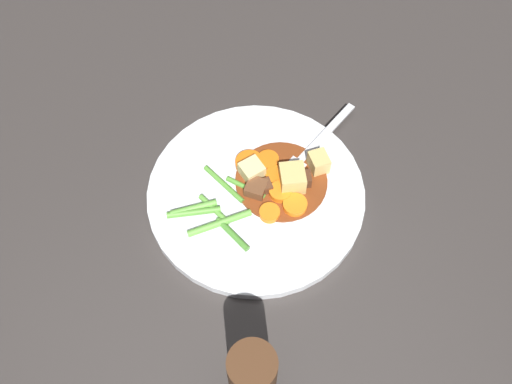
{
  "coord_description": "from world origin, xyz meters",
  "views": [
    {
      "loc": [
        -0.08,
        -0.36,
        0.66
      ],
      "look_at": [
        0.0,
        0.0,
        0.01
      ],
      "focal_mm": 42.06,
      "sensor_mm": 36.0,
      "label": 1
    }
  ],
  "objects_px": {
    "carrot_slice_2": "(270,213)",
    "carrot_slice_5": "(251,163)",
    "carrot_slice_3": "(280,192)",
    "potato_chunk_2": "(252,171)",
    "dinner_plate": "(256,195)",
    "carrot_slice_0": "(295,205)",
    "carrot_slice_1": "(276,176)",
    "meat_chunk_0": "(251,186)",
    "potato_chunk_0": "(292,177)",
    "meat_chunk_2": "(303,177)",
    "pepper_mill": "(252,379)",
    "meat_chunk_1": "(264,187)",
    "carrot_slice_4": "(268,161)",
    "potato_chunk_1": "(319,163)",
    "fork": "(310,150)"
  },
  "relations": [
    {
      "from": "potato_chunk_1",
      "to": "fork",
      "type": "bearing_deg",
      "value": 96.33
    },
    {
      "from": "meat_chunk_1",
      "to": "potato_chunk_2",
      "type": "bearing_deg",
      "value": 111.72
    },
    {
      "from": "carrot_slice_5",
      "to": "meat_chunk_1",
      "type": "relative_size",
      "value": 1.9
    },
    {
      "from": "carrot_slice_3",
      "to": "potato_chunk_2",
      "type": "height_order",
      "value": "potato_chunk_2"
    },
    {
      "from": "carrot_slice_1",
      "to": "meat_chunk_1",
      "type": "distance_m",
      "value": 0.02
    },
    {
      "from": "meat_chunk_0",
      "to": "meat_chunk_2",
      "type": "height_order",
      "value": "meat_chunk_2"
    },
    {
      "from": "carrot_slice_3",
      "to": "carrot_slice_5",
      "type": "bearing_deg",
      "value": 118.44
    },
    {
      "from": "dinner_plate",
      "to": "pepper_mill",
      "type": "distance_m",
      "value": 0.24
    },
    {
      "from": "carrot_slice_1",
      "to": "meat_chunk_0",
      "type": "relative_size",
      "value": 1.09
    },
    {
      "from": "meat_chunk_0",
      "to": "meat_chunk_1",
      "type": "distance_m",
      "value": 0.02
    },
    {
      "from": "potato_chunk_2",
      "to": "meat_chunk_0",
      "type": "xyz_separation_m",
      "value": [
        -0.0,
        -0.02,
        -0.0
      ]
    },
    {
      "from": "carrot_slice_4",
      "to": "carrot_slice_0",
      "type": "bearing_deg",
      "value": -75.77
    },
    {
      "from": "meat_chunk_0",
      "to": "potato_chunk_1",
      "type": "bearing_deg",
      "value": 8.68
    },
    {
      "from": "carrot_slice_2",
      "to": "meat_chunk_2",
      "type": "relative_size",
      "value": 1.3
    },
    {
      "from": "carrot_slice_1",
      "to": "pepper_mill",
      "type": "bearing_deg",
      "value": -108.36
    },
    {
      "from": "carrot_slice_2",
      "to": "carrot_slice_1",
      "type": "bearing_deg",
      "value": 68.48
    },
    {
      "from": "carrot_slice_2",
      "to": "carrot_slice_5",
      "type": "height_order",
      "value": "carrot_slice_5"
    },
    {
      "from": "carrot_slice_2",
      "to": "fork",
      "type": "bearing_deg",
      "value": 47.96
    },
    {
      "from": "dinner_plate",
      "to": "carrot_slice_1",
      "type": "relative_size",
      "value": 10.24
    },
    {
      "from": "carrot_slice_5",
      "to": "potato_chunk_0",
      "type": "xyz_separation_m",
      "value": [
        0.04,
        -0.04,
        0.01
      ]
    },
    {
      "from": "carrot_slice_1",
      "to": "potato_chunk_1",
      "type": "xyz_separation_m",
      "value": [
        0.06,
        0.0,
        0.01
      ]
    },
    {
      "from": "potato_chunk_1",
      "to": "pepper_mill",
      "type": "relative_size",
      "value": 0.2
    },
    {
      "from": "potato_chunk_0",
      "to": "carrot_slice_2",
      "type": "bearing_deg",
      "value": -134.08
    },
    {
      "from": "carrot_slice_0",
      "to": "carrot_slice_1",
      "type": "bearing_deg",
      "value": 105.52
    },
    {
      "from": "carrot_slice_4",
      "to": "potato_chunk_1",
      "type": "distance_m",
      "value": 0.06
    },
    {
      "from": "meat_chunk_2",
      "to": "carrot_slice_2",
      "type": "bearing_deg",
      "value": -143.09
    },
    {
      "from": "dinner_plate",
      "to": "potato_chunk_2",
      "type": "relative_size",
      "value": 10.42
    },
    {
      "from": "carrot_slice_0",
      "to": "pepper_mill",
      "type": "bearing_deg",
      "value": -115.28
    },
    {
      "from": "potato_chunk_0",
      "to": "meat_chunk_2",
      "type": "bearing_deg",
      "value": 3.67
    },
    {
      "from": "potato_chunk_2",
      "to": "carrot_slice_5",
      "type": "bearing_deg",
      "value": 83.8
    },
    {
      "from": "carrot_slice_3",
      "to": "potato_chunk_2",
      "type": "xyz_separation_m",
      "value": [
        -0.03,
        0.03,
        0.01
      ]
    },
    {
      "from": "carrot_slice_0",
      "to": "carrot_slice_3",
      "type": "relative_size",
      "value": 1.07
    },
    {
      "from": "dinner_plate",
      "to": "meat_chunk_1",
      "type": "distance_m",
      "value": 0.02
    },
    {
      "from": "meat_chunk_2",
      "to": "pepper_mill",
      "type": "bearing_deg",
      "value": -115.66
    },
    {
      "from": "meat_chunk_1",
      "to": "pepper_mill",
      "type": "distance_m",
      "value": 0.24
    },
    {
      "from": "carrot_slice_4",
      "to": "potato_chunk_2",
      "type": "relative_size",
      "value": 1.05
    },
    {
      "from": "dinner_plate",
      "to": "carrot_slice_0",
      "type": "distance_m",
      "value": 0.05
    },
    {
      "from": "potato_chunk_2",
      "to": "carrot_slice_0",
      "type": "bearing_deg",
      "value": -53.3
    },
    {
      "from": "carrot_slice_2",
      "to": "meat_chunk_1",
      "type": "xyz_separation_m",
      "value": [
        0.0,
        0.03,
        0.0
      ]
    },
    {
      "from": "carrot_slice_3",
      "to": "potato_chunk_0",
      "type": "bearing_deg",
      "value": 37.22
    },
    {
      "from": "meat_chunk_1",
      "to": "meat_chunk_2",
      "type": "distance_m",
      "value": 0.05
    },
    {
      "from": "meat_chunk_0",
      "to": "carrot_slice_3",
      "type": "bearing_deg",
      "value": -23.44
    },
    {
      "from": "carrot_slice_2",
      "to": "potato_chunk_2",
      "type": "height_order",
      "value": "potato_chunk_2"
    },
    {
      "from": "carrot_slice_1",
      "to": "potato_chunk_1",
      "type": "relative_size",
      "value": 1.05
    },
    {
      "from": "carrot_slice_2",
      "to": "potato_chunk_0",
      "type": "xyz_separation_m",
      "value": [
        0.04,
        0.04,
        0.01
      ]
    },
    {
      "from": "potato_chunk_0",
      "to": "pepper_mill",
      "type": "xyz_separation_m",
      "value": [
        -0.1,
        -0.23,
        0.03
      ]
    },
    {
      "from": "carrot_slice_0",
      "to": "meat_chunk_2",
      "type": "bearing_deg",
      "value": 62.2
    },
    {
      "from": "dinner_plate",
      "to": "pepper_mill",
      "type": "height_order",
      "value": "pepper_mill"
    },
    {
      "from": "potato_chunk_2",
      "to": "carrot_slice_2",
      "type": "bearing_deg",
      "value": -80.84
    },
    {
      "from": "carrot_slice_3",
      "to": "potato_chunk_0",
      "type": "relative_size",
      "value": 0.87
    }
  ]
}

